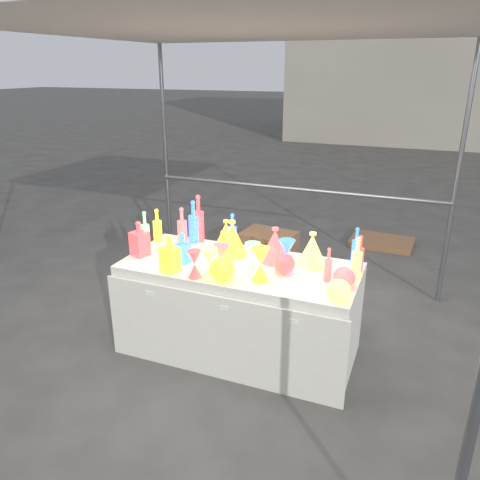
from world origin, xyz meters
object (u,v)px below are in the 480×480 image
at_px(cardboard_box_closed, 268,250).
at_px(hourglass_0, 194,264).
at_px(decanter_0, 170,254).
at_px(bottle_0, 157,225).
at_px(display_table, 240,308).
at_px(globe_0, 222,270).
at_px(lampshade_0, 226,234).

height_order(cardboard_box_closed, hourglass_0, hourglass_0).
distance_m(decanter_0, hourglass_0, 0.22).
xyz_separation_m(bottle_0, decanter_0, (0.42, -0.52, -0.01)).
height_order(display_table, bottle_0, bottle_0).
xyz_separation_m(hourglass_0, globe_0, (0.20, 0.03, -0.03)).
bearing_deg(lampshade_0, decanter_0, -122.27).
bearing_deg(display_table, decanter_0, -144.73).
height_order(decanter_0, lampshade_0, decanter_0).
relative_size(cardboard_box_closed, bottle_0, 2.00).
relative_size(display_table, lampshade_0, 7.51).
distance_m(cardboard_box_closed, lampshade_0, 1.53).
relative_size(cardboard_box_closed, lampshade_0, 2.38).
height_order(display_table, decanter_0, decanter_0).
distance_m(display_table, lampshade_0, 0.62).
bearing_deg(bottle_0, lampshade_0, 6.35).
relative_size(display_table, hourglass_0, 9.00).
height_order(bottle_0, hourglass_0, bottle_0).
bearing_deg(hourglass_0, bottle_0, 139.27).
relative_size(globe_0, lampshade_0, 0.76).
distance_m(decanter_0, lampshade_0, 0.62).
height_order(cardboard_box_closed, globe_0, globe_0).
distance_m(bottle_0, hourglass_0, 0.84).
xyz_separation_m(bottle_0, lampshade_0, (0.61, 0.07, -0.02)).
relative_size(bottle_0, hourglass_0, 1.42).
xyz_separation_m(display_table, lampshade_0, (-0.24, 0.29, 0.50)).
bearing_deg(bottle_0, decanter_0, -51.11).
height_order(bottle_0, decanter_0, bottle_0).
bearing_deg(display_table, bottle_0, 165.43).
distance_m(display_table, bottle_0, 1.02).
bearing_deg(decanter_0, cardboard_box_closed, 107.86).
bearing_deg(decanter_0, globe_0, 22.08).
bearing_deg(globe_0, cardboard_box_closed, 98.77).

